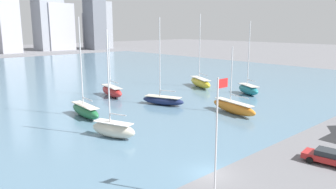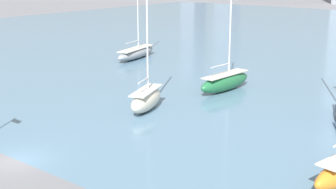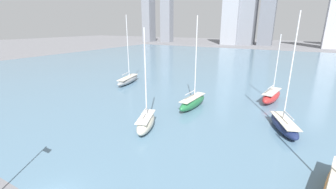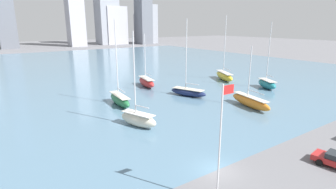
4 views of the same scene
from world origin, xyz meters
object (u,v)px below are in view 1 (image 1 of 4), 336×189
object	(u,v)px
sailboat_teal	(248,89)
sailboat_red	(112,91)
flag_pole	(217,136)
sailboat_orange	(233,107)
sailboat_green	(85,110)
parked_sedan_red	(329,157)
sailboat_yellow	(200,82)
sailboat_cream	(113,129)
sailboat_navy	(163,100)

from	to	relation	value
sailboat_teal	sailboat_red	distance (m)	28.27
flag_pole	sailboat_orange	xyz separation A→B (m)	(23.62, 15.68, -4.49)
sailboat_teal	sailboat_green	world-z (taller)	sailboat_green
sailboat_teal	sailboat_green	xyz separation A→B (m)	(-33.80, 7.11, -0.03)
sailboat_orange	parked_sedan_red	bearing A→B (deg)	-105.14
sailboat_green	sailboat_teal	bearing A→B (deg)	-7.85
flag_pole	parked_sedan_red	size ratio (longest dim) A/B	1.94
sailboat_yellow	sailboat_cream	world-z (taller)	sailboat_yellow
sailboat_teal	sailboat_green	distance (m)	34.54
sailboat_cream	parked_sedan_red	world-z (taller)	sailboat_cream
sailboat_orange	sailboat_yellow	bearing A→B (deg)	66.02
sailboat_teal	sailboat_navy	world-z (taller)	sailboat_navy
sailboat_orange	parked_sedan_red	size ratio (longest dim) A/B	2.07
sailboat_navy	parked_sedan_red	distance (m)	31.42
sailboat_navy	sailboat_red	world-z (taller)	sailboat_navy
sailboat_navy	sailboat_orange	world-z (taller)	sailboat_navy
sailboat_teal	sailboat_orange	xyz separation A→B (m)	(-14.92, -7.19, -0.07)
flag_pole	sailboat_green	world-z (taller)	sailboat_green
sailboat_green	sailboat_red	world-z (taller)	sailboat_green
sailboat_green	parked_sedan_red	distance (m)	34.51
sailboat_teal	sailboat_cream	distance (m)	36.14
sailboat_navy	sailboat_yellow	xyz separation A→B (m)	(18.21, 7.35, 0.25)
sailboat_cream	parked_sedan_red	xyz separation A→B (m)	(11.70, -21.99, -0.36)
sailboat_green	sailboat_orange	xyz separation A→B (m)	(18.88, -14.30, -0.05)
sailboat_navy	sailboat_green	size ratio (longest dim) A/B	1.01
flag_pole	sailboat_cream	size ratio (longest dim) A/B	0.75
sailboat_navy	sailboat_orange	xyz separation A→B (m)	(4.49, -12.21, 0.13)
sailboat_orange	flag_pole	bearing A→B (deg)	-135.35
sailboat_yellow	sailboat_navy	bearing A→B (deg)	-133.39
sailboat_teal	sailboat_yellow	bearing A→B (deg)	120.24
sailboat_red	sailboat_yellow	size ratio (longest dim) A/B	0.74
sailboat_orange	sailboat_yellow	xyz separation A→B (m)	(13.72, 19.55, 0.12)
sailboat_navy	sailboat_orange	bearing A→B (deg)	-92.22
sailboat_yellow	sailboat_red	bearing A→B (deg)	-168.97
sailboat_teal	sailboat_yellow	xyz separation A→B (m)	(-1.20, 12.36, 0.04)
sailboat_red	sailboat_green	bearing A→B (deg)	-128.61
sailboat_teal	parked_sedan_red	bearing A→B (deg)	-108.22
sailboat_orange	parked_sedan_red	xyz separation A→B (m)	(-9.28, -18.85, -0.28)
sailboat_orange	sailboat_cream	distance (m)	21.22
sailboat_orange	sailboat_yellow	distance (m)	23.89
flag_pole	parked_sedan_red	bearing A→B (deg)	-12.45
flag_pole	sailboat_orange	distance (m)	28.71
sailboat_orange	sailboat_cream	xyz separation A→B (m)	(-20.98, 3.14, 0.08)
sailboat_red	sailboat_cream	bearing A→B (deg)	-112.86
sailboat_navy	sailboat_green	distance (m)	14.54
sailboat_navy	sailboat_yellow	bearing A→B (deg)	-0.45
flag_pole	sailboat_yellow	bearing A→B (deg)	43.34
flag_pole	sailboat_teal	size ratio (longest dim) A/B	0.68
sailboat_green	parked_sedan_red	size ratio (longest dim) A/B	2.94
sailboat_orange	sailboat_cream	world-z (taller)	sailboat_cream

